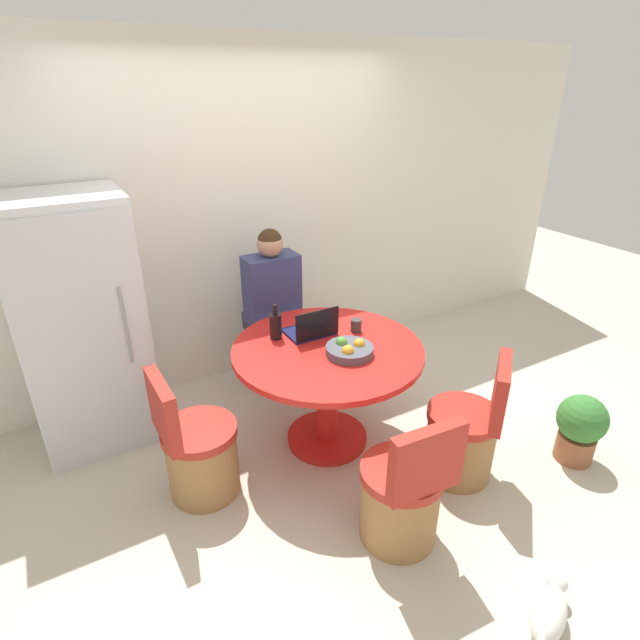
% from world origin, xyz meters
% --- Properties ---
extents(ground_plane, '(12.00, 12.00, 0.00)m').
position_xyz_m(ground_plane, '(0.00, 0.00, 0.00)').
color(ground_plane, beige).
extents(wall_back, '(7.00, 0.06, 2.60)m').
position_xyz_m(wall_back, '(0.00, 1.39, 1.30)').
color(wall_back, silver).
rests_on(wall_back, ground_plane).
extents(refrigerator, '(0.74, 0.66, 1.70)m').
position_xyz_m(refrigerator, '(-1.31, 1.02, 0.85)').
color(refrigerator, silver).
rests_on(refrigerator, ground_plane).
extents(dining_table, '(1.23, 1.23, 0.75)m').
position_xyz_m(dining_table, '(0.02, 0.15, 0.55)').
color(dining_table, red).
rests_on(dining_table, ground_plane).
extents(chair_near_camera, '(0.45, 0.45, 0.84)m').
position_xyz_m(chair_near_camera, '(-0.04, -0.75, 0.28)').
color(chair_near_camera, '#9E7042').
rests_on(chair_near_camera, ground_plane).
extents(chair_left_side, '(0.45, 0.45, 0.84)m').
position_xyz_m(chair_left_side, '(-0.88, 0.12, 0.28)').
color(chair_left_side, '#9E7042').
rests_on(chair_left_side, ground_plane).
extents(chair_near_right_corner, '(0.51, 0.52, 0.84)m').
position_xyz_m(chair_near_right_corner, '(0.60, -0.54, 0.28)').
color(chair_near_right_corner, '#9E7042').
rests_on(chair_near_right_corner, ground_plane).
extents(person_seated, '(0.40, 0.37, 1.33)m').
position_xyz_m(person_seated, '(-0.00, 0.99, 0.72)').
color(person_seated, '#2D2D38').
rests_on(person_seated, ground_plane).
extents(laptop, '(0.31, 0.24, 0.21)m').
position_xyz_m(laptop, '(0.01, 0.35, 0.79)').
color(laptop, '#141947').
rests_on(laptop, dining_table).
extents(fruit_bowl, '(0.30, 0.30, 0.10)m').
position_xyz_m(fruit_bowl, '(0.09, 0.01, 0.78)').
color(fruit_bowl, '#4C4C56').
rests_on(fruit_bowl, dining_table).
extents(coffee_cup, '(0.07, 0.07, 0.09)m').
position_xyz_m(coffee_cup, '(0.30, 0.25, 0.79)').
color(coffee_cup, '#383333').
rests_on(coffee_cup, dining_table).
extents(bottle, '(0.08, 0.08, 0.24)m').
position_xyz_m(bottle, '(-0.21, 0.43, 0.84)').
color(bottle, black).
rests_on(bottle, dining_table).
extents(cat, '(0.39, 0.27, 0.17)m').
position_xyz_m(cat, '(0.24, -1.49, 0.09)').
color(cat, white).
rests_on(cat, ground_plane).
extents(potted_plant, '(0.31, 0.31, 0.48)m').
position_xyz_m(potted_plant, '(1.36, -0.82, 0.26)').
color(potted_plant, '#935638').
rests_on(potted_plant, ground_plane).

